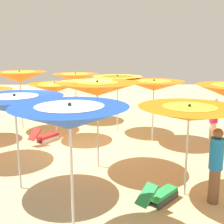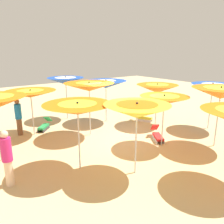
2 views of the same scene
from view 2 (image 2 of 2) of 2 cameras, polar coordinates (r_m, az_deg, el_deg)
ground at (r=10.11m, az=2.77°, el=-7.09°), size 38.20×38.20×0.04m
beach_umbrella_1 at (r=9.78m, az=26.12°, el=4.41°), size 2.25×2.25×2.52m
beach_umbrella_2 at (r=12.06m, az=24.37°, el=5.56°), size 2.05×2.05×2.35m
beach_umbrella_3 at (r=6.76m, az=6.40°, el=0.35°), size 2.04×2.04×2.37m
beach_umbrella_4 at (r=9.13m, az=13.24°, el=3.04°), size 1.96×1.96×2.18m
beach_umbrella_5 at (r=11.94m, az=11.52°, el=5.93°), size 2.17×2.17×2.22m
beach_umbrella_6 at (r=7.08m, az=-8.80°, el=0.80°), size 2.19×2.19×2.32m
beach_umbrella_7 at (r=10.07m, az=-5.88°, el=6.44°), size 2.27×2.27×2.54m
beach_umbrella_8 at (r=12.19m, az=-1.57°, el=7.14°), size 2.26×2.26×2.36m
beach_umbrella_10 at (r=10.78m, az=-20.16°, el=4.37°), size 2.28×2.28×2.18m
beach_umbrella_11 at (r=12.90m, az=-11.80°, el=7.80°), size 2.04×2.04×2.47m
lounger_0 at (r=12.73m, az=7.95°, el=-1.44°), size 0.82×1.17×0.54m
lounger_1 at (r=10.17m, az=11.58°, el=-5.88°), size 0.98×1.24×0.61m
lounger_2 at (r=11.75m, az=-16.95°, el=-3.34°), size 1.10×1.12×0.58m
beachgoer_0 at (r=7.15m, az=-25.28°, el=-10.52°), size 0.30×0.30×1.72m
beachgoer_1 at (r=11.20m, az=-22.85°, el=-1.09°), size 0.30×0.30×1.72m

